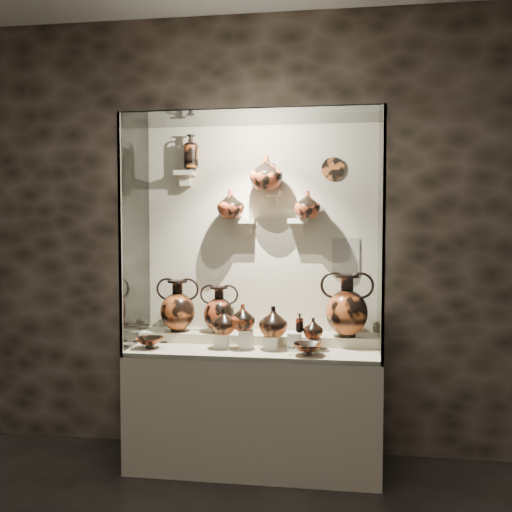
{
  "coord_description": "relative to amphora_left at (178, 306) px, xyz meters",
  "views": [
    {
      "loc": [
        0.57,
        -1.65,
        1.67
      ],
      "look_at": [
        0.01,
        2.2,
        1.46
      ],
      "focal_mm": 40.0,
      "sensor_mm": 36.0,
      "label": 1
    }
  ],
  "objects": [
    {
      "name": "front_tier",
      "position": [
        0.58,
        -0.14,
        -0.27
      ],
      "size": [
        1.68,
        0.58,
        0.03
      ],
      "primitive_type": "cube",
      "color": "beige",
      "rests_on": "plinth"
    },
    {
      "name": "info_placard",
      "position": [
        1.2,
        0.15,
        0.36
      ],
      "size": [
        0.19,
        0.01,
        0.26
      ],
      "primitive_type": "cube",
      "color": "beige",
      "rests_on": "back_panel"
    },
    {
      "name": "kylix_left",
      "position": [
        -0.12,
        -0.27,
        -0.21
      ],
      "size": [
        0.29,
        0.27,
        0.09
      ],
      "primitive_type": null,
      "rotation": [
        0.0,
        0.0,
        0.39
      ],
      "color": "#9D391B",
      "rests_on": "front_tier"
    },
    {
      "name": "wall_plate",
      "position": [
        1.11,
        0.15,
        0.98
      ],
      "size": [
        0.16,
        0.02,
        0.16
      ],
      "primitive_type": "cylinder",
      "rotation": [
        1.57,
        0.0,
        0.0
      ],
      "color": "#AD5522",
      "rests_on": "back_panel"
    },
    {
      "name": "ovoid_vase_a",
      "position": [
        0.38,
        0.05,
        0.73
      ],
      "size": [
        0.25,
        0.25,
        0.21
      ],
      "primitive_type": "imported",
      "rotation": [
        0.0,
        0.0,
        0.32
      ],
      "color": "#9D391B",
      "rests_on": "bracket_ca"
    },
    {
      "name": "bracket_ca",
      "position": [
        0.48,
        0.1,
        0.61
      ],
      "size": [
        0.14,
        0.12,
        0.04
      ],
      "primitive_type": "cube",
      "color": "beige",
      "rests_on": "back_panel"
    },
    {
      "name": "back_panel",
      "position": [
        0.58,
        0.18,
        0.51
      ],
      "size": [
        1.7,
        0.03,
        1.6
      ],
      "primitive_type": "cube",
      "color": "beige",
      "rests_on": "plinth"
    },
    {
      "name": "jug_e",
      "position": [
        0.99,
        -0.17,
        -0.11
      ],
      "size": [
        0.14,
        0.14,
        0.14
      ],
      "primitive_type": "imported",
      "rotation": [
        0.0,
        0.0,
        0.04
      ],
      "color": "#A2491F",
      "rests_on": "pedestal_e"
    },
    {
      "name": "glass_top",
      "position": [
        0.58,
        -0.14,
        1.31
      ],
      "size": [
        1.7,
        0.6,
        0.01
      ],
      "primitive_type": "cube",
      "color": "white",
      "rests_on": "back_panel"
    },
    {
      "name": "glass_front",
      "position": [
        0.58,
        -0.44,
        0.51
      ],
      "size": [
        1.7,
        0.01,
        1.6
      ],
      "primitive_type": "cube",
      "color": "white",
      "rests_on": "plinth"
    },
    {
      "name": "jug_b",
      "position": [
        0.51,
        -0.2,
        -0.04
      ],
      "size": [
        0.19,
        0.19,
        0.18
      ],
      "primitive_type": "imported",
      "rotation": [
        0.0,
        0.0,
        0.13
      ],
      "color": "#9D391B",
      "rests_on": "pedestal_b"
    },
    {
      "name": "amphora_left",
      "position": [
        0.0,
        0.0,
        0.0
      ],
      "size": [
        0.39,
        0.39,
        0.38
      ],
      "primitive_type": null,
      "rotation": [
        0.0,
        0.0,
        0.34
      ],
      "color": "#A2491F",
      "rests_on": "rear_tier"
    },
    {
      "name": "wall_back",
      "position": [
        0.58,
        0.18,
        0.51
      ],
      "size": [
        5.0,
        0.02,
        3.2
      ],
      "primitive_type": "cube",
      "color": "black",
      "rests_on": "ground"
    },
    {
      "name": "frame_post_left",
      "position": [
        -0.26,
        -0.43,
        0.51
      ],
      "size": [
        0.02,
        0.02,
        1.6
      ],
      "primitive_type": "cube",
      "color": "gray",
      "rests_on": "plinth"
    },
    {
      "name": "bracket_ul",
      "position": [
        0.03,
        0.1,
        0.96
      ],
      "size": [
        0.14,
        0.12,
        0.04
      ],
      "primitive_type": "cube",
      "color": "beige",
      "rests_on": "back_panel"
    },
    {
      "name": "jug_a",
      "position": [
        0.38,
        -0.2,
        -0.07
      ],
      "size": [
        0.2,
        0.2,
        0.17
      ],
      "primitive_type": "imported",
      "rotation": [
        0.0,
        0.0,
        -0.22
      ],
      "color": "#A2491F",
      "rests_on": "pedestal_a"
    },
    {
      "name": "bracket_cc",
      "position": [
        0.86,
        0.1,
        0.61
      ],
      "size": [
        0.14,
        0.12,
        0.04
      ],
      "primitive_type": "cube",
      "color": "beige",
      "rests_on": "back_panel"
    },
    {
      "name": "lekythos_tall",
      "position": [
        0.09,
        0.08,
        1.12
      ],
      "size": [
        0.12,
        0.12,
        0.29
      ],
      "primitive_type": null,
      "rotation": [
        0.0,
        0.0,
        -0.03
      ],
      "color": "#A2491F",
      "rests_on": "bracket_ul"
    },
    {
      "name": "ovoid_vase_b",
      "position": [
        0.64,
        0.03,
        0.95
      ],
      "size": [
        0.3,
        0.3,
        0.24
      ],
      "primitive_type": "imported",
      "rotation": [
        0.0,
        0.0,
        -0.34
      ],
      "color": "#9D391B",
      "rests_on": "bracket_cb"
    },
    {
      "name": "amphora_mid",
      "position": [
        0.3,
        0.01,
        -0.02
      ],
      "size": [
        0.29,
        0.29,
        0.33
      ],
      "primitive_type": null,
      "rotation": [
        0.0,
        0.0,
        -0.11
      ],
      "color": "#9D391B",
      "rests_on": "rear_tier"
    },
    {
      "name": "pedestal_c",
      "position": [
        0.7,
        -0.19,
        -0.21
      ],
      "size": [
        0.09,
        0.09,
        0.09
      ],
      "primitive_type": "cube",
      "color": "white",
      "rests_on": "front_tier"
    },
    {
      "name": "ovoid_vase_c",
      "position": [
        0.93,
        0.06,
        0.73
      ],
      "size": [
        0.23,
        0.23,
        0.19
      ],
      "primitive_type": "imported",
      "rotation": [
        0.0,
        0.0,
        -0.26
      ],
      "color": "#9D391B",
      "rests_on": "bracket_cc"
    },
    {
      "name": "pedestal_d",
      "position": [
        0.86,
        -0.19,
        -0.2
      ],
      "size": [
        0.09,
        0.09,
        0.12
      ],
      "primitive_type": "cube",
      "color": "white",
      "rests_on": "front_tier"
    },
    {
      "name": "bracket_cb",
      "position": [
        0.68,
        0.1,
        0.81
      ],
      "size": [
        0.1,
        0.12,
        0.04
      ],
      "primitive_type": "cube",
      "color": "beige",
      "rests_on": "back_panel"
    },
    {
      "name": "lekythos_small",
      "position": [
        0.89,
        -0.17,
        -0.07
      ],
      "size": [
        0.07,
        0.07,
        0.15
      ],
      "primitive_type": null,
      "rotation": [
        0.0,
        0.0,
        -0.09
      ],
      "color": "#9D391B",
      "rests_on": "pedestal_d"
    },
    {
      "name": "kylix_right",
      "position": [
        0.96,
        -0.33,
        -0.21
      ],
      "size": [
        0.29,
        0.26,
        0.1
      ],
      "primitive_type": null,
      "rotation": [
        0.0,
        0.0,
        -0.26
      ],
      "color": "#A2491F",
      "rests_on": "front_tier"
    },
    {
      "name": "amphora_right",
      "position": [
        1.21,
        -0.02,
        0.03
      ],
      "size": [
        0.38,
        0.38,
        0.44
      ],
      "primitive_type": null,
      "rotation": [
        0.0,
        0.0,
        0.1
      ],
      "color": "#A2491F",
      "rests_on": "rear_tier"
    },
    {
      "name": "jug_c",
      "position": [
        0.72,
        -0.18,
        -0.07
      ],
      "size": [
        0.23,
        0.23,
        0.2
      ],
      "primitive_type": "imported",
      "rotation": [
        0.0,
        0.0,
        -0.17
      ],
      "color": "#A2491F",
      "rests_on": "pedestal_c"
    },
    {
      "name": "glass_right",
      "position": [
        1.43,
        -0.14,
        0.51
      ],
      "size": [
        0.01,
        0.6,
        1.6
      ],
      "primitive_type": "cube",
      "color": "white",
      "rests_on": "plinth"
    },
    {
      "name": "plinth",
      "position": [
        0.58,
        -0.14,
        -0.69
      ],
      "size": [
        1.7,
        0.6,
        0.8
      ],
      "primitive_type": "cube",
      "color": "beige",
      "rests_on": "floor"
    },
    {
      "name": "pedestal_e",
      "position": [
        1.0,
        -0.19,
        -0.22
      ],
      "size": [
        0.09,
        0.09,
        0.08
      ],
      "primitive_type": "cube",
      "color": "white",
      "rests_on": "front_tier"
    },
    {
      "name": "pedestal_b",
      "position": [
        0.53,
        -0.19,
        -0.19
      ],
      "size": [
        0.09,
        0.09,
        0.13
      ],
      "primitive_type": "cube",
      "color": "white",
      "rests_on": "front_tier"
    },
    {
      "name": "glass_left",
      "position": [
        -0.26,
        -0.14,
        0.51
      ],
      "size": [
        0.01,
        0.6,
        1.6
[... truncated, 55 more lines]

